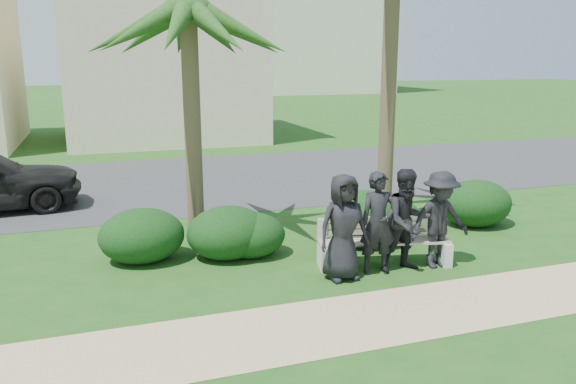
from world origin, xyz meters
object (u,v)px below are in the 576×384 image
object	(u,v)px
man_d	(440,220)
park_bench	(383,245)
man_c	(407,221)
man_b	(378,223)
man_a	(343,227)
palm_left	(188,13)

from	to	relation	value
man_d	park_bench	bearing A→B (deg)	156.53
man_c	man_b	bearing A→B (deg)	171.68
man_b	man_c	world-z (taller)	man_c
man_b	man_a	bearing A→B (deg)	-167.09
man_d	palm_left	size ratio (longest dim) A/B	0.32
man_a	palm_left	xyz separation A→B (m)	(-1.87, 2.76, 3.40)
man_a	man_d	world-z (taller)	man_a
park_bench	man_d	world-z (taller)	man_d
man_b	man_d	world-z (taller)	man_b
man_a	man_c	bearing A→B (deg)	-3.24
park_bench	man_b	size ratio (longest dim) A/B	1.39
park_bench	man_a	size ratio (longest dim) A/B	1.37
man_a	man_b	bearing A→B (deg)	2.26
park_bench	man_a	world-z (taller)	man_a
man_b	man_d	xyz separation A→B (m)	(1.10, -0.09, -0.02)
man_d	palm_left	xyz separation A→B (m)	(-3.62, 2.80, 3.43)
park_bench	palm_left	xyz separation A→B (m)	(-2.79, 2.42, 3.90)
palm_left	man_a	bearing A→B (deg)	-55.81
man_c	palm_left	world-z (taller)	palm_left
man_b	man_c	size ratio (longest dim) A/B	0.99
man_a	man_c	xyz separation A→B (m)	(1.14, -0.01, 0.00)
man_b	palm_left	world-z (taller)	palm_left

